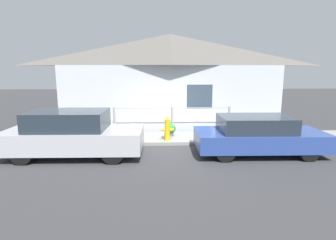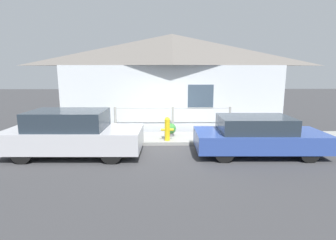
% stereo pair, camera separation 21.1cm
% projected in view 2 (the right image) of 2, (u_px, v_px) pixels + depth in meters
% --- Properties ---
extents(ground_plane, '(60.00, 60.00, 0.00)m').
position_uv_depth(ground_plane, '(174.00, 146.00, 9.57)').
color(ground_plane, '#38383A').
extents(sidewalk, '(24.00, 1.70, 0.12)m').
position_uv_depth(sidewalk, '(173.00, 138.00, 10.39)').
color(sidewalk, gray).
rests_on(sidewalk, ground_plane).
extents(house, '(10.12, 2.23, 4.34)m').
position_uv_depth(house, '(172.00, 55.00, 11.92)').
color(house, silver).
rests_on(house, ground_plane).
extents(fence, '(4.90, 0.10, 1.10)m').
position_uv_depth(fence, '(173.00, 118.00, 10.95)').
color(fence, '#999993').
rests_on(fence, sidewalk).
extents(car_left, '(4.28, 1.79, 1.47)m').
position_uv_depth(car_left, '(73.00, 134.00, 8.34)').
color(car_left, '#B7B7BC').
rests_on(car_left, ground_plane).
extents(car_right, '(4.12, 1.75, 1.26)m').
position_uv_depth(car_right, '(258.00, 136.00, 8.44)').
color(car_right, '#2D4793').
rests_on(car_right, ground_plane).
extents(fire_hydrant, '(0.46, 0.21, 0.89)m').
position_uv_depth(fire_hydrant, '(167.00, 128.00, 9.73)').
color(fire_hydrant, yellow).
rests_on(fire_hydrant, sidewalk).
extents(potted_plant_near_hydrant, '(0.42, 0.42, 0.51)m').
position_uv_depth(potted_plant_near_hydrant, '(171.00, 129.00, 10.43)').
color(potted_plant_near_hydrant, slate).
rests_on(potted_plant_near_hydrant, sidewalk).
extents(potted_plant_by_fence, '(0.40, 0.40, 0.55)m').
position_uv_depth(potted_plant_by_fence, '(91.00, 127.00, 10.74)').
color(potted_plant_by_fence, brown).
rests_on(potted_plant_by_fence, sidewalk).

